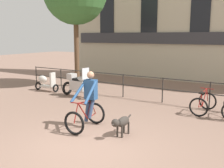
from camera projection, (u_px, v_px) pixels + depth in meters
ground_plane at (86, 146)px, 6.58m from camera, size 60.00×60.00×0.00m
canal_railing at (163, 86)px, 10.79m from camera, size 15.05×0.05×1.05m
cyclist_with_bike at (88, 103)px, 7.79m from camera, size 0.74×1.20×1.70m
dog at (121, 123)px, 7.17m from camera, size 0.24×0.99×0.58m
parked_motorcycle at (78, 85)px, 11.87m from camera, size 1.63×0.73×1.35m
parked_bicycle_near_lamp at (203, 103)px, 9.37m from camera, size 0.73×1.15×0.86m
parked_scooter at (46, 82)px, 13.16m from camera, size 1.29×0.43×0.96m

